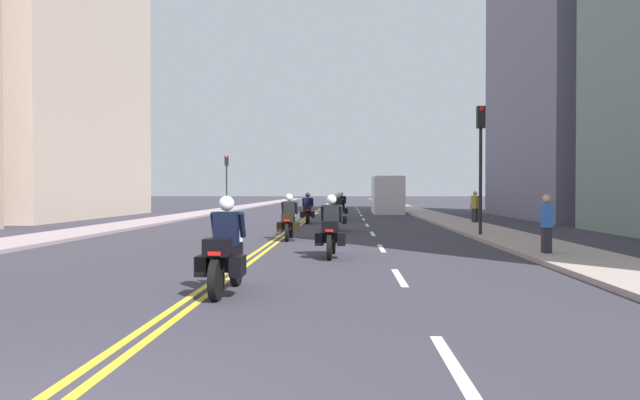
{
  "coord_description": "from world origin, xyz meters",
  "views": [
    {
      "loc": [
        2.41,
        -3.86,
        1.73
      ],
      "look_at": [
        1.25,
        22.69,
        1.31
      ],
      "focal_mm": 33.42,
      "sensor_mm": 36.0,
      "label": 1
    }
  ],
  "objects_px": {
    "motorcycle_2": "(289,221)",
    "traffic_light_near": "(481,147)",
    "motorcycle_1": "(331,232)",
    "motorcycle_4": "(308,211)",
    "motorcycle_0": "(225,254)",
    "motorcycle_3": "(338,216)",
    "pedestrian_0": "(475,207)",
    "traffic_light_far": "(227,173)",
    "pedestrian_1": "(547,225)",
    "parked_truck": "(387,197)",
    "motorcycle_5": "(341,208)"
  },
  "relations": [
    {
      "from": "motorcycle_1",
      "to": "motorcycle_4",
      "type": "xyz_separation_m",
      "value": [
        -1.63,
        15.79,
        -0.02
      ]
    },
    {
      "from": "motorcycle_0",
      "to": "pedestrian_1",
      "type": "height_order",
      "value": "motorcycle_0"
    },
    {
      "from": "traffic_light_near",
      "to": "parked_truck",
      "type": "distance_m",
      "value": 23.79
    },
    {
      "from": "motorcycle_1",
      "to": "traffic_light_near",
      "type": "distance_m",
      "value": 8.92
    },
    {
      "from": "parked_truck",
      "to": "traffic_light_near",
      "type": "bearing_deg",
      "value": -85.64
    },
    {
      "from": "motorcycle_1",
      "to": "pedestrian_1",
      "type": "distance_m",
      "value": 5.56
    },
    {
      "from": "motorcycle_5",
      "to": "traffic_light_far",
      "type": "relative_size",
      "value": 0.5
    },
    {
      "from": "motorcycle_1",
      "to": "motorcycle_4",
      "type": "distance_m",
      "value": 15.88
    },
    {
      "from": "motorcycle_0",
      "to": "pedestrian_0",
      "type": "distance_m",
      "value": 22.39
    },
    {
      "from": "motorcycle_2",
      "to": "pedestrian_1",
      "type": "height_order",
      "value": "pedestrian_1"
    },
    {
      "from": "motorcycle_4",
      "to": "traffic_light_far",
      "type": "height_order",
      "value": "traffic_light_far"
    },
    {
      "from": "motorcycle_0",
      "to": "motorcycle_3",
      "type": "bearing_deg",
      "value": 85.42
    },
    {
      "from": "pedestrian_0",
      "to": "parked_truck",
      "type": "height_order",
      "value": "parked_truck"
    },
    {
      "from": "motorcycle_4",
      "to": "motorcycle_5",
      "type": "xyz_separation_m",
      "value": [
        1.73,
        4.82,
        0.03
      ]
    },
    {
      "from": "motorcycle_0",
      "to": "motorcycle_5",
      "type": "height_order",
      "value": "motorcycle_5"
    },
    {
      "from": "motorcycle_4",
      "to": "traffic_light_far",
      "type": "bearing_deg",
      "value": 113.14
    },
    {
      "from": "traffic_light_near",
      "to": "pedestrian_0",
      "type": "distance_m",
      "value": 8.98
    },
    {
      "from": "motorcycle_2",
      "to": "traffic_light_near",
      "type": "xyz_separation_m",
      "value": [
        6.92,
        1.33,
        2.67
      ]
    },
    {
      "from": "motorcycle_0",
      "to": "parked_truck",
      "type": "distance_m",
      "value": 36.21
    },
    {
      "from": "motorcycle_1",
      "to": "pedestrian_0",
      "type": "relative_size",
      "value": 1.29
    },
    {
      "from": "motorcycle_3",
      "to": "pedestrian_1",
      "type": "relative_size",
      "value": 1.33
    },
    {
      "from": "pedestrian_0",
      "to": "motorcycle_0",
      "type": "bearing_deg",
      "value": 126.26
    },
    {
      "from": "traffic_light_near",
      "to": "traffic_light_far",
      "type": "bearing_deg",
      "value": 119.29
    },
    {
      "from": "motorcycle_5",
      "to": "traffic_light_near",
      "type": "bearing_deg",
      "value": -70.15
    },
    {
      "from": "traffic_light_near",
      "to": "motorcycle_3",
      "type": "bearing_deg",
      "value": 148.6
    },
    {
      "from": "motorcycle_2",
      "to": "traffic_light_far",
      "type": "xyz_separation_m",
      "value": [
        -7.76,
        27.51,
        2.52
      ]
    },
    {
      "from": "motorcycle_5",
      "to": "parked_truck",
      "type": "xyz_separation_m",
      "value": [
        3.41,
        9.67,
        0.6
      ]
    },
    {
      "from": "motorcycle_0",
      "to": "motorcycle_3",
      "type": "xyz_separation_m",
      "value": [
        1.66,
        15.43,
        0.0
      ]
    },
    {
      "from": "motorcycle_1",
      "to": "pedestrian_0",
      "type": "distance_m",
      "value": 16.65
    },
    {
      "from": "motorcycle_4",
      "to": "motorcycle_1",
      "type": "bearing_deg",
      "value": -85.4
    },
    {
      "from": "motorcycle_4",
      "to": "traffic_light_far",
      "type": "xyz_separation_m",
      "value": [
        -7.74,
        17.04,
        2.54
      ]
    },
    {
      "from": "motorcycle_2",
      "to": "traffic_light_far",
      "type": "height_order",
      "value": "traffic_light_far"
    },
    {
      "from": "motorcycle_2",
      "to": "traffic_light_near",
      "type": "distance_m",
      "value": 7.54
    },
    {
      "from": "pedestrian_1",
      "to": "parked_truck",
      "type": "distance_m",
      "value": 30.18
    },
    {
      "from": "motorcycle_5",
      "to": "motorcycle_3",
      "type": "bearing_deg",
      "value": -91.02
    },
    {
      "from": "motorcycle_1",
      "to": "traffic_light_far",
      "type": "height_order",
      "value": "traffic_light_far"
    },
    {
      "from": "motorcycle_3",
      "to": "traffic_light_near",
      "type": "xyz_separation_m",
      "value": [
        5.29,
        -3.23,
        2.66
      ]
    },
    {
      "from": "motorcycle_3",
      "to": "parked_truck",
      "type": "distance_m",
      "value": 20.71
    },
    {
      "from": "motorcycle_4",
      "to": "pedestrian_1",
      "type": "relative_size",
      "value": 1.29
    },
    {
      "from": "motorcycle_2",
      "to": "parked_truck",
      "type": "distance_m",
      "value": 25.49
    },
    {
      "from": "motorcycle_0",
      "to": "parked_truck",
      "type": "height_order",
      "value": "parked_truck"
    },
    {
      "from": "motorcycle_4",
      "to": "traffic_light_near",
      "type": "height_order",
      "value": "traffic_light_near"
    },
    {
      "from": "motorcycle_0",
      "to": "motorcycle_4",
      "type": "bearing_deg",
      "value": 91.56
    },
    {
      "from": "motorcycle_1",
      "to": "pedestrian_1",
      "type": "relative_size",
      "value": 1.35
    },
    {
      "from": "motorcycle_5",
      "to": "parked_truck",
      "type": "height_order",
      "value": "parked_truck"
    },
    {
      "from": "traffic_light_far",
      "to": "pedestrian_1",
      "type": "bearing_deg",
      "value": -65.43
    },
    {
      "from": "motorcycle_4",
      "to": "traffic_light_near",
      "type": "bearing_deg",
      "value": -54.06
    },
    {
      "from": "motorcycle_2",
      "to": "parked_truck",
      "type": "height_order",
      "value": "parked_truck"
    },
    {
      "from": "traffic_light_near",
      "to": "traffic_light_far",
      "type": "distance_m",
      "value": 30.01
    },
    {
      "from": "pedestrian_1",
      "to": "pedestrian_0",
      "type": "bearing_deg",
      "value": 175.85
    }
  ]
}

